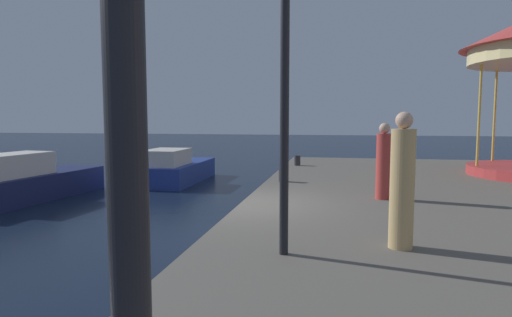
# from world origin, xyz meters

# --- Properties ---
(ground_plane) EXTENTS (120.00, 120.00, 0.00)m
(ground_plane) POSITION_xyz_m (0.00, 0.00, 0.00)
(ground_plane) COLOR black
(motorboat_navy) EXTENTS (2.22, 5.69, 1.56)m
(motorboat_navy) POSITION_xyz_m (-7.79, 2.90, 0.59)
(motorboat_navy) COLOR #19214C
(motorboat_navy) RESTS_ON ground
(motorboat_blue) EXTENTS (2.08, 4.81, 1.43)m
(motorboat_blue) POSITION_xyz_m (-4.58, 7.63, 0.54)
(motorboat_blue) COLOR navy
(motorboat_blue) RESTS_ON ground
(lamp_post_mid_promenade) EXTENTS (0.36, 0.36, 4.23)m
(lamp_post_mid_promenade) POSITION_xyz_m (1.37, -3.39, 3.70)
(lamp_post_mid_promenade) COLOR black
(lamp_post_mid_promenade) RESTS_ON quay_dock
(bollard_south) EXTENTS (0.24, 0.24, 0.40)m
(bollard_south) POSITION_xyz_m (0.50, 3.28, 1.00)
(bollard_south) COLOR #2D2D33
(bollard_south) RESTS_ON quay_dock
(bollard_center) EXTENTS (0.24, 0.24, 0.40)m
(bollard_center) POSITION_xyz_m (0.52, 7.66, 1.00)
(bollard_center) COLOR #2D2D33
(bollard_center) RESTS_ON quay_dock
(person_far_corner) EXTENTS (0.34, 0.34, 1.94)m
(person_far_corner) POSITION_xyz_m (2.97, -2.79, 1.71)
(person_far_corner) COLOR tan
(person_far_corner) RESTS_ON quay_dock
(person_near_carousel) EXTENTS (0.34, 0.34, 1.74)m
(person_near_carousel) POSITION_xyz_m (3.10, 1.03, 1.61)
(person_near_carousel) COLOR #B23833
(person_near_carousel) RESTS_ON quay_dock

